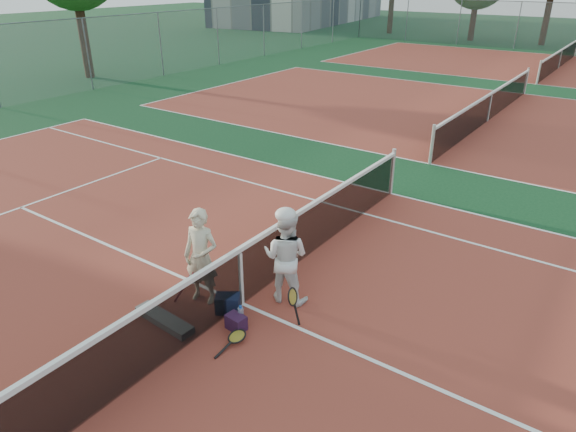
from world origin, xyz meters
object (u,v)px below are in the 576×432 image
(racket_spare, at_px, (237,338))
(sports_bag_purple, at_px, (236,322))
(net_main, at_px, (241,276))
(racket_red, at_px, (190,287))
(racket_black_held, at_px, (293,306))
(player_a, at_px, (201,257))
(water_bottle, at_px, (241,316))
(player_b, at_px, (286,257))
(sports_bag_navy, at_px, (228,304))

(racket_spare, xyz_separation_m, sports_bag_purple, (-0.19, 0.21, 0.06))
(net_main, xyz_separation_m, racket_red, (-0.72, -0.41, -0.25))
(racket_red, relative_size, racket_spare, 0.87)
(racket_red, distance_m, racket_black_held, 1.71)
(player_a, bearing_deg, racket_spare, -37.71)
(racket_black_held, distance_m, water_bottle, 0.78)
(sports_bag_purple, bearing_deg, net_main, 122.12)
(net_main, bearing_deg, racket_spare, -54.69)
(racket_spare, relative_size, water_bottle, 1.99)
(net_main, relative_size, racket_red, 21.03)
(player_b, distance_m, water_bottle, 1.14)
(player_a, xyz_separation_m, racket_spare, (1.10, -0.50, -0.73))
(racket_spare, bearing_deg, player_a, 66.19)
(racket_spare, bearing_deg, racket_black_held, -25.66)
(water_bottle, bearing_deg, sports_bag_navy, 159.88)
(racket_red, xyz_separation_m, sports_bag_navy, (0.67, 0.13, -0.12))
(player_a, xyz_separation_m, sports_bag_navy, (0.52, -0.03, -0.64))
(racket_spare, relative_size, sports_bag_purple, 2.07)
(racket_red, height_order, water_bottle, racket_red)
(player_a, relative_size, water_bottle, 5.24)
(player_b, bearing_deg, racket_spare, 78.44)
(racket_black_held, bearing_deg, net_main, -1.38)
(sports_bag_navy, relative_size, sports_bag_purple, 1.26)
(racket_red, relative_size, sports_bag_navy, 1.43)
(net_main, relative_size, racket_black_held, 18.64)
(net_main, distance_m, racket_spare, 1.01)
(racket_black_held, relative_size, water_bottle, 1.96)
(sports_bag_purple, xyz_separation_m, water_bottle, (-0.00, 0.12, 0.03))
(net_main, distance_m, sports_bag_navy, 0.46)
(net_main, bearing_deg, player_b, 48.35)
(player_a, distance_m, sports_bag_navy, 0.83)
(racket_red, height_order, racket_spare, racket_red)
(sports_bag_navy, height_order, sports_bag_purple, sports_bag_navy)
(racket_black_held, xyz_separation_m, sports_bag_navy, (-0.98, -0.34, -0.15))
(net_main, distance_m, water_bottle, 0.64)
(racket_spare, height_order, water_bottle, water_bottle)
(player_b, distance_m, racket_black_held, 0.80)
(player_a, bearing_deg, water_bottle, -24.17)
(racket_red, height_order, racket_black_held, racket_black_held)
(net_main, bearing_deg, player_a, -156.94)
(sports_bag_purple, relative_size, water_bottle, 0.96)
(net_main, relative_size, player_a, 6.99)
(player_a, bearing_deg, sports_bag_purple, -31.14)
(player_b, xyz_separation_m, sports_bag_purple, (-0.14, -1.07, -0.65))
(racket_red, bearing_deg, player_a, 9.69)
(water_bottle, bearing_deg, player_a, 169.24)
(racket_red, height_order, sports_bag_purple, racket_red)
(player_b, height_order, racket_spare, player_b)
(racket_red, distance_m, water_bottle, 1.06)
(racket_black_held, height_order, water_bottle, racket_black_held)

